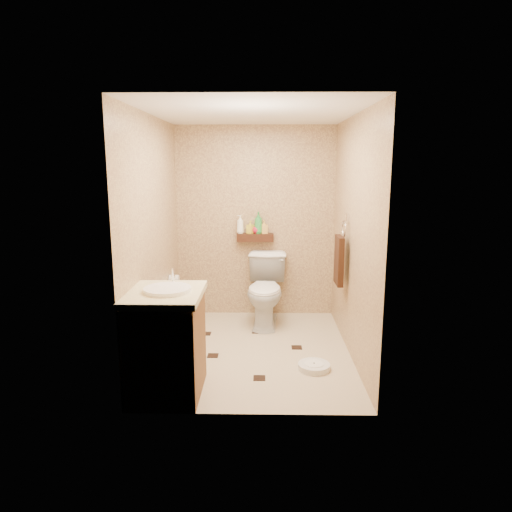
{
  "coord_description": "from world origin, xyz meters",
  "views": [
    {
      "loc": [
        0.11,
        -4.5,
        1.91
      ],
      "look_at": [
        0.03,
        0.25,
        0.96
      ],
      "focal_mm": 32.0,
      "sensor_mm": 36.0,
      "label": 1
    }
  ],
  "objects": [
    {
      "name": "ground",
      "position": [
        0.0,
        0.0,
        0.0
      ],
      "size": [
        2.5,
        2.5,
        0.0
      ],
      "primitive_type": "plane",
      "color": "#C2AC8E",
      "rests_on": "ground"
    },
    {
      "name": "towel_ring",
      "position": [
        0.91,
        0.25,
        0.95
      ],
      "size": [
        0.12,
        0.3,
        0.76
      ],
      "color": "silver",
      "rests_on": "wall_right"
    },
    {
      "name": "bottle_b",
      "position": [
        -0.06,
        1.17,
        1.15
      ],
      "size": [
        0.1,
        0.1,
        0.16
      ],
      "primitive_type": "imported",
      "rotation": [
        0.0,
        0.0,
        0.91
      ],
      "color": "gold",
      "rests_on": "wall_shelf"
    },
    {
      "name": "bottle_e",
      "position": [
        0.11,
        1.17,
        1.15
      ],
      "size": [
        0.1,
        0.1,
        0.17
      ],
      "primitive_type": "imported",
      "rotation": [
        0.0,
        0.0,
        3.54
      ],
      "color": "#E7B34D",
      "rests_on": "wall_shelf"
    },
    {
      "name": "toilet_brush",
      "position": [
        -0.82,
        0.92,
        0.18
      ],
      "size": [
        0.12,
        0.12,
        0.52
      ],
      "color": "#196760",
      "rests_on": "ground"
    },
    {
      "name": "wall_front",
      "position": [
        0.0,
        -1.25,
        1.2
      ],
      "size": [
        2.0,
        0.04,
        2.4
      ],
      "primitive_type": "cube",
      "color": "tan",
      "rests_on": "ground"
    },
    {
      "name": "vanity",
      "position": [
        -0.7,
        -0.91,
        0.46
      ],
      "size": [
        0.61,
        0.74,
        1.04
      ],
      "rotation": [
        0.0,
        0.0,
        0.0
      ],
      "color": "brown",
      "rests_on": "ground"
    },
    {
      "name": "ceiling",
      "position": [
        0.0,
        0.0,
        2.4
      ],
      "size": [
        2.0,
        2.5,
        0.02
      ],
      "primitive_type": "cube",
      "color": "silver",
      "rests_on": "wall_back"
    },
    {
      "name": "wall_back",
      "position": [
        0.0,
        1.25,
        1.2
      ],
      "size": [
        2.0,
        0.04,
        2.4
      ],
      "primitive_type": "cube",
      "color": "tan",
      "rests_on": "ground"
    },
    {
      "name": "wall_left",
      "position": [
        -1.0,
        0.0,
        1.2
      ],
      "size": [
        0.04,
        2.5,
        2.4
      ],
      "primitive_type": "cube",
      "color": "tan",
      "rests_on": "ground"
    },
    {
      "name": "bottle_c",
      "position": [
        0.02,
        1.17,
        1.14
      ],
      "size": [
        0.14,
        0.14,
        0.13
      ],
      "primitive_type": "imported",
      "rotation": [
        0.0,
        0.0,
        3.73
      ],
      "color": "#BA1533",
      "rests_on": "wall_shelf"
    },
    {
      "name": "bottle_a",
      "position": [
        -0.19,
        1.17,
        1.19
      ],
      "size": [
        0.13,
        0.13,
        0.23
      ],
      "primitive_type": "imported",
      "rotation": [
        0.0,
        0.0,
        5.33
      ],
      "color": "white",
      "rests_on": "wall_shelf"
    },
    {
      "name": "bottle_d",
      "position": [
        0.04,
        1.17,
        1.21
      ],
      "size": [
        0.12,
        0.12,
        0.27
      ],
      "primitive_type": "imported",
      "rotation": [
        0.0,
        0.0,
        3.03
      ],
      "color": "green",
      "rests_on": "wall_shelf"
    },
    {
      "name": "wall_shelf",
      "position": [
        0.0,
        1.17,
        1.02
      ],
      "size": [
        0.46,
        0.14,
        0.1
      ],
      "primitive_type": "cube",
      "color": "#3D1B10",
      "rests_on": "wall_back"
    },
    {
      "name": "wall_right",
      "position": [
        1.0,
        0.0,
        1.2
      ],
      "size": [
        0.04,
        2.5,
        2.4
      ],
      "primitive_type": "cube",
      "color": "tan",
      "rests_on": "ground"
    },
    {
      "name": "bathroom_scale",
      "position": [
        0.59,
        -0.44,
        0.03
      ],
      "size": [
        0.32,
        0.32,
        0.06
      ],
      "rotation": [
        0.0,
        0.0,
        0.05
      ],
      "color": "silver",
      "rests_on": "ground"
    },
    {
      "name": "floor_accents",
      "position": [
        0.04,
        -0.03,
        0.0
      ],
      "size": [
        1.27,
        1.29,
        0.01
      ],
      "color": "black",
      "rests_on": "ground"
    },
    {
      "name": "toilet",
      "position": [
        0.14,
        0.83,
        0.42
      ],
      "size": [
        0.52,
        0.86,
        0.85
      ],
      "primitive_type": "imported",
      "rotation": [
        0.0,
        0.0,
        -0.06
      ],
      "color": "white",
      "rests_on": "ground"
    },
    {
      "name": "toilet_paper",
      "position": [
        -0.94,
        0.65,
        0.6
      ],
      "size": [
        0.12,
        0.11,
        0.12
      ],
      "color": "silver",
      "rests_on": "wall_left"
    }
  ]
}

